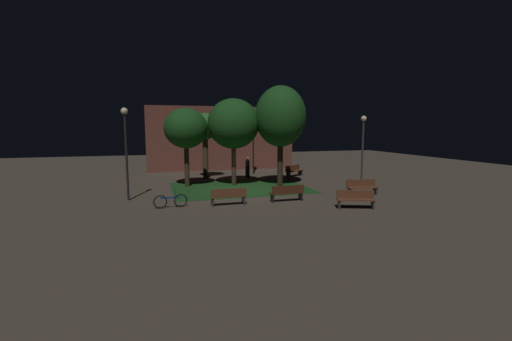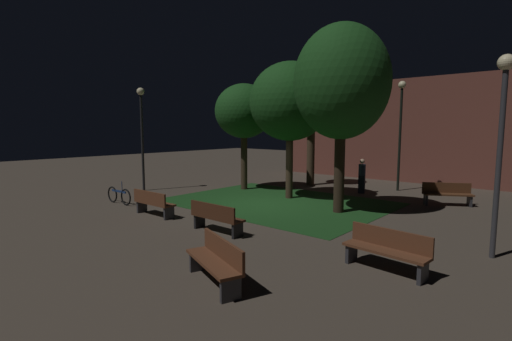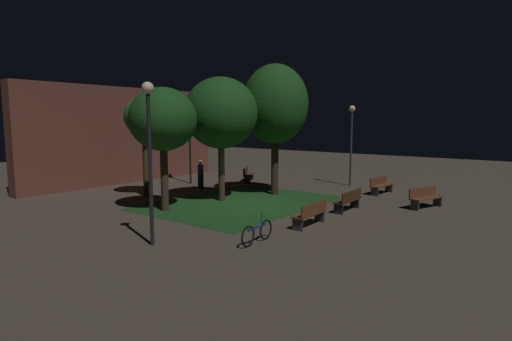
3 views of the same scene
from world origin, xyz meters
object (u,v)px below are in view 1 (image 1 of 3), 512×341
Objects in this scene: bench_corner at (228,196)px; lamp_post_path_center at (363,139)px; tree_near_wall at (233,124)px; tree_back_left at (205,128)px; bench_front_right at (356,199)px; bench_near_trees at (362,187)px; pedestrian at (248,167)px; bench_path_side at (287,193)px; lamp_post_near_wall at (253,132)px; lamp_post_plaza_west at (126,139)px; tree_back_right at (281,117)px; bicycle at (171,201)px; tree_lawn_side at (186,129)px; bench_back_row at (294,170)px.

lamp_post_path_center is (9.57, 2.86, 2.67)m from bench_corner.
bench_corner is 7.00m from tree_near_wall.
bench_front_right is at bearing -65.17° from tree_back_left.
lamp_post_path_center is (1.56, 2.42, 2.67)m from bench_near_trees.
tree_back_left is at bearing 144.30° from lamp_post_path_center.
pedestrian is at bearing 101.65° from bench_front_right.
bench_path_side is 11.33m from lamp_post_near_wall.
tree_back_left reaches higher than lamp_post_plaza_west.
tree_back_right is 4.05× the size of bicycle.
bench_corner is 0.27× the size of tree_back_right.
tree_back_left is (1.72, 3.34, 0.02)m from tree_lawn_side.
bench_corner is 0.31× the size of tree_near_wall.
tree_lawn_side reaches higher than bench_corner.
lamp_post_plaza_west is at bearing 130.68° from bicycle.
pedestrian reaches higher than bench_path_side.
lamp_post_near_wall reaches higher than bicycle.
lamp_post_path_center is 14.50m from lamp_post_plaza_west.
lamp_post_plaza_west is at bearing -179.53° from lamp_post_path_center.
tree_near_wall is 1.16× the size of tree_back_left.
tree_lawn_side reaches higher than tree_back_left.
tree_back_left is (-7.76, 9.12, 3.35)m from bench_near_trees.
pedestrian is at bearing 29.50° from tree_lawn_side.
bench_path_side is 10.54m from tree_back_left.
bench_near_trees is at bearing 0.77° from bicycle.
bench_back_row is at bearing -7.75° from tree_back_left.
bench_back_row is (-0.83, 8.18, 0.00)m from bench_near_trees.
tree_lawn_side is 1.11× the size of lamp_post_path_center.
tree_back_left is 0.95× the size of lamp_post_near_wall.
bench_corner is at bearing -112.24° from lamp_post_near_wall.
lamp_post_near_wall is at bearing 55.49° from bicycle.
tree_lawn_side is at bearing 45.21° from lamp_post_plaza_west.
tree_back_left is at bearing 106.99° from bench_path_side.
bench_near_trees is 13.43m from lamp_post_plaza_west.
tree_lawn_side is (-7.25, 8.60, 3.34)m from bench_front_right.
tree_lawn_side is at bearing 171.70° from tree_near_wall.
lamp_post_near_wall reaches higher than bench_path_side.
lamp_post_near_wall is at bearing 122.74° from lamp_post_path_center.
bench_near_trees is at bearing 3.13° from bench_corner.
lamp_post_path_center is 0.94× the size of lamp_post_plaza_west.
tree_back_left is (-5.53, 11.94, 3.35)m from bench_front_right.
lamp_post_path_center is at bearing -16.91° from tree_lawn_side.
lamp_post_plaza_west is at bearing -143.20° from pedestrian.
lamp_post_path_center is (6.40, 2.86, 2.67)m from bench_path_side.
bench_front_right is at bearing -84.22° from lamp_post_near_wall.
pedestrian is (-1.01, -1.86, -2.64)m from lamp_post_near_wall.
tree_lawn_side is 0.99× the size of lamp_post_near_wall.
tree_near_wall is 8.54m from lamp_post_path_center.
bench_back_row is at bearing 65.06° from bench_path_side.
bench_back_row is 0.36× the size of tree_back_left.
bench_back_row is at bearing 39.78° from bicycle.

